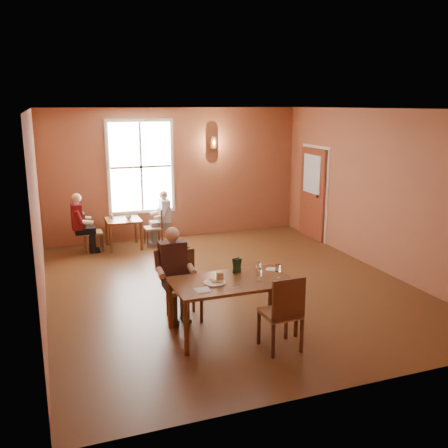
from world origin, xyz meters
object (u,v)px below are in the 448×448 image
object	(u,v)px
chair_empty	(280,312)
chair_diner_maroon	(93,231)
diner_maroon	(91,223)
diner_white	(154,220)
second_table	(124,233)
chair_diner_white	(153,227)
chair_diner_main	(184,287)
main_table	(232,307)
diner_main	(184,278)

from	to	relation	value
chair_empty	chair_diner_maroon	xyz separation A→B (m)	(-1.80, 5.35, -0.08)
diner_maroon	diner_white	bearing A→B (deg)	90.00
chair_empty	diner_maroon	size ratio (longest dim) A/B	0.82
diner_white	second_table	bearing A→B (deg)	90.00
chair_empty	second_table	distance (m)	5.48
chair_diner_white	diner_maroon	xyz separation A→B (m)	(-1.33, 0.00, 0.21)
chair_diner_main	second_table	bearing A→B (deg)	-86.73
main_table	chair_diner_maroon	size ratio (longest dim) A/B	1.90
chair_diner_maroon	diner_maroon	bearing A→B (deg)	-90.00
chair_diner_white	chair_diner_main	bearing A→B (deg)	174.14
chair_empty	second_table	size ratio (longest dim) A/B	1.38
chair_diner_white	diner_maroon	distance (m)	1.35
diner_main	chair_diner_maroon	xyz separation A→B (m)	(-0.88, 4.10, -0.22)
diner_main	second_table	bearing A→B (deg)	-86.75
chair_diner_main	diner_white	distance (m)	4.09
diner_main	chair_empty	distance (m)	1.56
chair_empty	chair_diner_white	distance (m)	5.38
chair_empty	diner_white	world-z (taller)	diner_white
diner_main	chair_diner_maroon	world-z (taller)	diner_main
diner_main	chair_diner_main	bearing A→B (deg)	-90.00
diner_main	second_table	size ratio (longest dim) A/B	1.77
chair_empty	diner_main	bearing A→B (deg)	124.06
main_table	chair_empty	distance (m)	0.77
diner_main	chair_empty	xyz separation A→B (m)	(0.91, -1.26, -0.14)
chair_empty	second_table	bearing A→B (deg)	100.10
main_table	chair_empty	world-z (taller)	chair_empty
chair_empty	chair_diner_white	world-z (taller)	chair_empty
chair_diner_main	second_table	distance (m)	4.08
second_table	main_table	bearing A→B (deg)	-81.17
main_table	chair_diner_main	world-z (taller)	chair_diner_main
chair_diner_main	diner_main	bearing A→B (deg)	90.00
diner_white	diner_maroon	world-z (taller)	diner_maroon
chair_empty	chair_diner_maroon	size ratio (longest dim) A/B	1.19
diner_main	diner_maroon	world-z (taller)	diner_main
chair_diner_white	diner_maroon	bearing A→B (deg)	90.00
chair_empty	diner_white	bearing A→B (deg)	92.99
chair_diner_main	diner_main	distance (m)	0.15
diner_maroon	diner_main	bearing A→B (deg)	12.56
main_table	diner_maroon	distance (m)	4.93
main_table	chair_empty	xyz separation A→B (m)	(0.41, -0.64, 0.13)
diner_main	diner_maroon	distance (m)	4.20
chair_diner_white	chair_diner_maroon	bearing A→B (deg)	90.00
main_table	second_table	size ratio (longest dim) A/B	2.21
second_table	chair_diner_white	world-z (taller)	chair_diner_white
chair_diner_maroon	diner_white	bearing A→B (deg)	90.00
chair_diner_main	diner_maroon	world-z (taller)	diner_maroon
main_table	diner_main	distance (m)	0.84
diner_maroon	second_table	bearing A→B (deg)	90.00
chair_empty	chair_diner_maroon	distance (m)	5.65
chair_diner_main	main_table	bearing A→B (deg)	127.57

